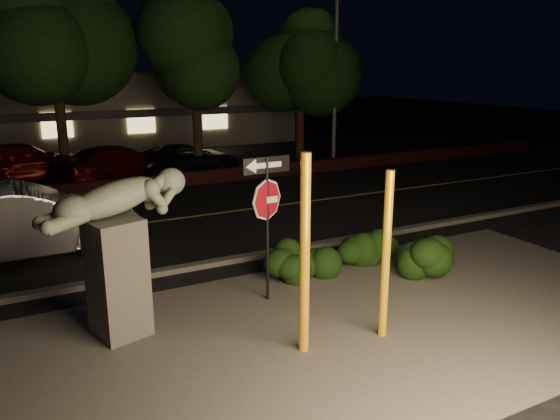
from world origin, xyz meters
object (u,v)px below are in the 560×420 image
Objects in this scene: yellow_pole_right at (386,256)px; parked_car_dark at (186,159)px; streetlight at (333,38)px; silver_sedan at (22,222)px; signpost at (267,200)px; parked_car_darkred at (119,164)px; sculpture at (117,240)px; parked_car_red at (22,161)px; yellow_pole_left at (305,256)px.

yellow_pole_right is 0.64× the size of parked_car_dark.
streetlight is at bearing -109.40° from parked_car_dark.
silver_sedan is at bearing -162.17° from streetlight.
silver_sedan is at bearing 127.17° from signpost.
yellow_pole_right is at bearing 163.41° from parked_car_darkred.
yellow_pole_right is 4.33m from sculpture.
sculpture reaches higher than parked_car_red.
yellow_pole_right is at bearing -44.38° from sculpture.
parked_car_darkred is at bearing 94.85° from yellow_pole_right.
yellow_pole_right is at bearing -127.96° from streetlight.
yellow_pole_right is 0.54× the size of silver_sedan.
signpost is 12.46m from parked_car_darkred.
parked_car_red is 6.25m from parked_car_dark.
parked_car_red is at bearing 105.43° from yellow_pole_right.
parked_car_red is (-3.12, 16.20, -0.79)m from yellow_pole_left.
parked_car_darkred reaches higher than parked_car_dark.
streetlight reaches higher than silver_sedan.
yellow_pole_right is 8.63m from silver_sedan.
yellow_pole_right is 14.64m from parked_car_darkred.
silver_sedan is 9.39m from parked_car_red.
sculpture is (-2.75, -0.11, -0.31)m from signpost.
streetlight is at bearing 60.62° from yellow_pole_right.
streetlight is at bearing 50.15° from signpost.
streetlight is 1.75× the size of silver_sedan.
silver_sedan is at bearing 132.04° from parked_car_darkred.
signpost reaches higher than parked_car_red.
sculpture is (-2.39, 1.90, 0.08)m from yellow_pole_left.
sculpture is 0.52× the size of silver_sedan.
parked_car_darkred is (0.17, 14.39, -0.87)m from yellow_pole_left.
signpost is 13.10m from parked_car_dark.
sculpture is (-3.79, 2.08, 0.26)m from yellow_pole_right.
signpost is 0.30× the size of streetlight.
yellow_pole_left reaches higher than parked_car_dark.
sculpture reaches higher than silver_sedan.
streetlight reaches higher than yellow_pole_left.
parked_car_darkred is (3.77, 7.56, -0.15)m from silver_sedan.
sculpture is 14.35m from parked_car_red.
yellow_pole_left reaches higher than parked_car_darkred.
sculpture reaches higher than parked_car_dark.
yellow_pole_left is 2.07m from signpost.
silver_sedan is (-3.61, 6.83, -0.72)m from yellow_pole_left.
sculpture is 12.79m from parked_car_darkred.
parked_car_red reaches higher than parked_car_darkred.
sculpture is at bearing 147.00° from parked_car_darkred.
sculpture is at bearing 179.97° from signpost.
silver_sedan is (-3.97, 4.82, -1.12)m from signpost.
silver_sedan is at bearing 125.56° from yellow_pole_right.
signpost reaches higher than silver_sedan.
yellow_pole_left is at bearing -153.43° from silver_sedan.
parked_car_dark is at bearing 51.77° from sculpture.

